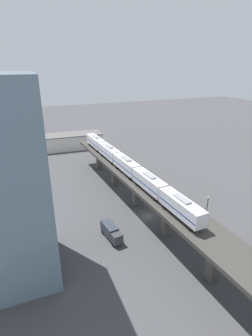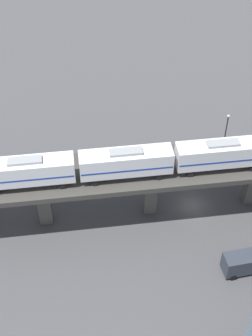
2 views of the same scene
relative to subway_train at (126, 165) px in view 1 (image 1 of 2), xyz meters
name	(u,v)px [view 1 (image 1 of 2)]	position (x,y,z in m)	size (l,w,h in m)	color
ground_plane	(148,216)	(2.04, -10.07, -11.18)	(400.00, 400.00, 0.00)	#424244
elevated_viaduct	(149,191)	(2.05, -10.26, -3.79)	(14.18, 92.35, 8.64)	#393733
subway_train	(126,165)	(0.00, 0.00, 0.00)	(6.75, 62.45, 4.45)	silver
street_car_white	(200,226)	(11.02, -20.02, -10.25)	(2.62, 4.67, 1.89)	silver
street_car_silver	(179,210)	(10.54, -11.67, -10.25)	(2.76, 4.69, 1.89)	#B7BABF
delivery_truck	(111,232)	(-9.72, -15.23, -9.42)	(3.20, 7.44, 3.20)	#333338
street_lamp	(207,207)	(14.72, -17.47, -7.08)	(0.44, 0.44, 6.94)	black
warehouse_building	(71,141)	(-5.22, 55.94, -7.78)	(28.99, 11.49, 6.80)	beige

